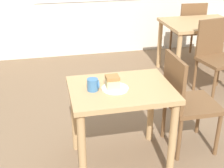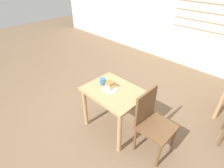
# 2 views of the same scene
# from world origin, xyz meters

# --- Properties ---
(dining_table_near) EXTENTS (0.81, 0.62, 0.72)m
(dining_table_near) POSITION_xyz_m (0.05, 0.21, 0.58)
(dining_table_near) COLOR tan
(dining_table_near) RESTS_ON ground_plane
(dining_table_far) EXTENTS (0.96, 0.77, 0.74)m
(dining_table_far) POSITION_xyz_m (1.57, 1.87, 0.63)
(dining_table_far) COLOR tan
(dining_table_far) RESTS_ON ground_plane
(chair_near_window) EXTENTS (0.42, 0.42, 0.90)m
(chair_near_window) POSITION_xyz_m (0.66, 0.29, 0.49)
(chair_near_window) COLOR brown
(chair_near_window) RESTS_ON ground_plane
(chair_far_corner) EXTENTS (0.49, 0.49, 0.90)m
(chair_far_corner) POSITION_xyz_m (1.50, 1.29, 0.49)
(chair_far_corner) COLOR brown
(chair_far_corner) RESTS_ON ground_plane
(chair_far_opposite) EXTENTS (0.44, 0.44, 0.90)m
(chair_far_opposite) POSITION_xyz_m (1.70, 2.46, 0.49)
(chair_far_opposite) COLOR brown
(chair_far_opposite) RESTS_ON ground_plane
(plate) EXTENTS (0.21, 0.21, 0.01)m
(plate) POSITION_xyz_m (-0.00, 0.19, 0.72)
(plate) COLOR white
(plate) RESTS_ON dining_table_near
(cake_slice) EXTENTS (0.10, 0.10, 0.09)m
(cake_slice) POSITION_xyz_m (-0.02, 0.20, 0.78)
(cake_slice) COLOR #E5CC89
(cake_slice) RESTS_ON plate
(coffee_mug) EXTENTS (0.09, 0.09, 0.10)m
(coffee_mug) POSITION_xyz_m (-0.17, 0.21, 0.76)
(coffee_mug) COLOR teal
(coffee_mug) RESTS_ON dining_table_near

